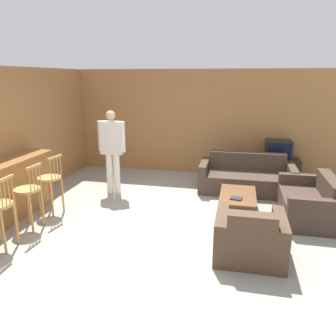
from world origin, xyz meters
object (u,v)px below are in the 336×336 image
object	(u,v)px
couch_far	(246,178)
loveseat_right	(310,203)
tv_unit	(277,170)
book_on_table	(236,198)
bar_chair_mid	(28,194)
tv	(278,150)
coffee_table	(238,197)
person_by_window	(112,147)
armchair_near	(250,238)
bar_chair_far	(50,182)

from	to	relation	value
couch_far	loveseat_right	bearing A→B (deg)	-48.59
couch_far	tv_unit	size ratio (longest dim) A/B	1.95
tv_unit	book_on_table	bearing A→B (deg)	-110.62
bar_chair_mid	book_on_table	distance (m)	3.46
bar_chair_mid	book_on_table	xyz separation A→B (m)	(3.27, 1.12, -0.22)
book_on_table	bar_chair_mid	bearing A→B (deg)	-161.14
couch_far	tv	xyz separation A→B (m)	(0.71, 0.86, 0.49)
coffee_table	person_by_window	world-z (taller)	person_by_window
loveseat_right	tv_unit	bearing A→B (deg)	100.09
tv	tv_unit	bearing A→B (deg)	90.00
tv_unit	tv	distance (m)	0.49
bar_chair_mid	coffee_table	world-z (taller)	bar_chair_mid
loveseat_right	coffee_table	size ratio (longest dim) A/B	1.39
loveseat_right	tv	world-z (taller)	tv
armchair_near	tv_unit	xyz separation A→B (m)	(0.70, 3.68, -0.01)
bar_chair_mid	armchair_near	bearing A→B (deg)	-2.56
coffee_table	person_by_window	xyz separation A→B (m)	(-2.61, 0.55, 0.68)
bar_chair_mid	person_by_window	xyz separation A→B (m)	(0.68, 1.91, 0.40)
tv_unit	book_on_table	size ratio (longest dim) A/B	4.61
coffee_table	tv_unit	bearing A→B (deg)	67.86
coffee_table	bar_chair_mid	bearing A→B (deg)	-157.50
armchair_near	person_by_window	xyz separation A→B (m)	(-2.80, 2.07, 0.71)
loveseat_right	tv_unit	xyz separation A→B (m)	(-0.37, 2.10, -0.00)
loveseat_right	book_on_table	xyz separation A→B (m)	(-1.28, -0.31, 0.10)
tv_unit	coffee_table	bearing A→B (deg)	-112.14
armchair_near	coffee_table	distance (m)	1.53
couch_far	loveseat_right	world-z (taller)	couch_far
bar_chair_mid	armchair_near	distance (m)	3.50
loveseat_right	coffee_table	xyz separation A→B (m)	(-1.25, -0.06, 0.04)
couch_far	armchair_near	bearing A→B (deg)	-89.62
tv_unit	person_by_window	distance (m)	3.91
armchair_near	loveseat_right	xyz separation A→B (m)	(1.07, 1.58, -0.01)
couch_far	book_on_table	size ratio (longest dim) A/B	8.97
person_by_window	bar_chair_far	bearing A→B (deg)	-118.06
bar_chair_far	tv	xyz separation A→B (m)	(4.17, 2.89, 0.18)
coffee_table	tv_unit	distance (m)	2.33
armchair_near	loveseat_right	world-z (taller)	armchair_near
bar_chair_mid	couch_far	distance (m)	4.37
armchair_near	coffee_table	bearing A→B (deg)	96.82
bar_chair_far	person_by_window	world-z (taller)	person_by_window
couch_far	coffee_table	distance (m)	1.30
loveseat_right	book_on_table	distance (m)	1.32
bar_chair_mid	bar_chair_far	size ratio (longest dim) A/B	1.00
armchair_near	book_on_table	xyz separation A→B (m)	(-0.21, 1.27, 0.09)
couch_far	loveseat_right	size ratio (longest dim) A/B	1.32
bar_chair_far	armchair_near	bearing A→B (deg)	-12.75
armchair_near	tv_unit	distance (m)	3.74
book_on_table	person_by_window	distance (m)	2.78
tv_unit	book_on_table	distance (m)	2.57
bar_chair_far	loveseat_right	world-z (taller)	bar_chair_far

